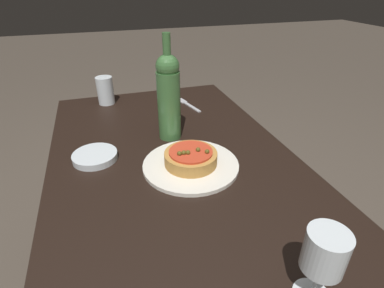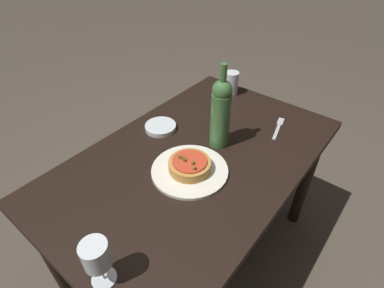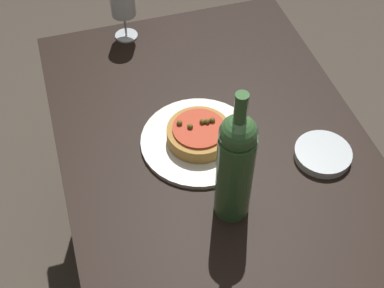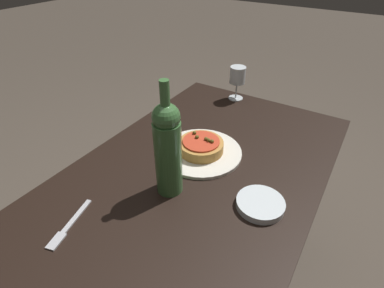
# 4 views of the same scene
# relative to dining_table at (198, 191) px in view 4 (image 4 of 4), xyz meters

# --- Properties ---
(ground_plane) EXTENTS (14.00, 14.00, 0.00)m
(ground_plane) POSITION_rel_dining_table_xyz_m (0.00, 0.00, -0.61)
(ground_plane) COLOR #4C4238
(dining_table) EXTENTS (1.24, 0.77, 0.70)m
(dining_table) POSITION_rel_dining_table_xyz_m (0.00, 0.00, 0.00)
(dining_table) COLOR black
(dining_table) RESTS_ON ground_plane
(dinner_plate) EXTENTS (0.29, 0.29, 0.01)m
(dinner_plate) POSITION_rel_dining_table_xyz_m (0.08, 0.04, 0.10)
(dinner_plate) COLOR white
(dinner_plate) RESTS_ON dining_table
(pizza) EXTENTS (0.16, 0.16, 0.05)m
(pizza) POSITION_rel_dining_table_xyz_m (0.08, 0.04, 0.13)
(pizza) COLOR #BC843D
(pizza) RESTS_ON dinner_plate
(wine_glass) EXTENTS (0.07, 0.07, 0.16)m
(wine_glass) POSITION_rel_dining_table_xyz_m (0.55, 0.12, 0.21)
(wine_glass) COLOR silver
(wine_glass) RESTS_ON dining_table
(wine_bottle) EXTENTS (0.08, 0.08, 0.36)m
(wine_bottle) POSITION_rel_dining_table_xyz_m (-0.13, 0.02, 0.25)
(wine_bottle) COLOR #3D6B38
(wine_bottle) RESTS_ON dining_table
(side_bowl) EXTENTS (0.14, 0.14, 0.02)m
(side_bowl) POSITION_rel_dining_table_xyz_m (-0.05, -0.24, 0.11)
(side_bowl) COLOR silver
(side_bowl) RESTS_ON dining_table
(fork) EXTENTS (0.18, 0.06, 0.00)m
(fork) POSITION_rel_dining_table_xyz_m (-0.39, 0.17, 0.10)
(fork) COLOR #B7B7BC
(fork) RESTS_ON dining_table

